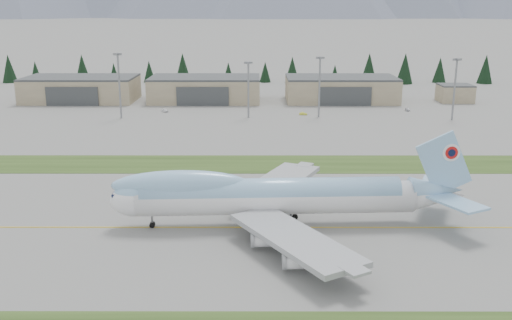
{
  "coord_description": "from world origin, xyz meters",
  "views": [
    {
      "loc": [
        7.86,
        -101.4,
        40.79
      ],
      "look_at": [
        7.66,
        19.7,
        8.0
      ],
      "focal_mm": 40.0,
      "sensor_mm": 36.0,
      "label": 1
    }
  ],
  "objects_px": {
    "boeing_747_freighter": "(272,195)",
    "hangar_left": "(81,89)",
    "hangar_center": "(205,89)",
    "service_vehicle_b": "(303,115)",
    "service_vehicle_a": "(165,112)",
    "hangar_right": "(341,89)",
    "service_vehicle_c": "(407,111)"
  },
  "relations": [
    {
      "from": "boeing_747_freighter",
      "to": "hangar_left",
      "type": "relative_size",
      "value": 1.45
    },
    {
      "from": "hangar_center",
      "to": "service_vehicle_b",
      "type": "xyz_separation_m",
      "value": [
        40.79,
        -33.76,
        -5.39
      ]
    },
    {
      "from": "hangar_left",
      "to": "hangar_center",
      "type": "height_order",
      "value": "same"
    },
    {
      "from": "boeing_747_freighter",
      "to": "hangar_center",
      "type": "relative_size",
      "value": 1.45
    },
    {
      "from": "hangar_left",
      "to": "service_vehicle_a",
      "type": "xyz_separation_m",
      "value": [
        41.2,
        -27.43,
        -5.39
      ]
    },
    {
      "from": "boeing_747_freighter",
      "to": "hangar_right",
      "type": "xyz_separation_m",
      "value": [
        34.29,
        148.71,
        -0.66
      ]
    },
    {
      "from": "service_vehicle_a",
      "to": "hangar_center",
      "type": "bearing_deg",
      "value": 31.1
    },
    {
      "from": "boeing_747_freighter",
      "to": "service_vehicle_b",
      "type": "bearing_deg",
      "value": 79.83
    },
    {
      "from": "service_vehicle_a",
      "to": "service_vehicle_c",
      "type": "distance_m",
      "value": 97.36
    },
    {
      "from": "boeing_747_freighter",
      "to": "service_vehicle_b",
      "type": "relative_size",
      "value": 22.05
    },
    {
      "from": "hangar_left",
      "to": "hangar_center",
      "type": "xyz_separation_m",
      "value": [
        55.0,
        0.0,
        0.0
      ]
    },
    {
      "from": "service_vehicle_a",
      "to": "hangar_right",
      "type": "bearing_deg",
      "value": -11.8
    },
    {
      "from": "service_vehicle_a",
      "to": "service_vehicle_b",
      "type": "distance_m",
      "value": 54.97
    },
    {
      "from": "hangar_right",
      "to": "service_vehicle_a",
      "type": "distance_m",
      "value": 78.92
    },
    {
      "from": "boeing_747_freighter",
      "to": "service_vehicle_c",
      "type": "xyz_separation_m",
      "value": [
        57.81,
        123.92,
        -6.05
      ]
    },
    {
      "from": "hangar_right",
      "to": "service_vehicle_c",
      "type": "distance_m",
      "value": 34.59
    },
    {
      "from": "hangar_left",
      "to": "hangar_center",
      "type": "relative_size",
      "value": 1.0
    },
    {
      "from": "boeing_747_freighter",
      "to": "hangar_right",
      "type": "relative_size",
      "value": 1.45
    },
    {
      "from": "hangar_left",
      "to": "service_vehicle_c",
      "type": "xyz_separation_m",
      "value": [
        138.52,
        -24.79,
        -5.39
      ]
    },
    {
      "from": "service_vehicle_b",
      "to": "service_vehicle_c",
      "type": "height_order",
      "value": "service_vehicle_c"
    },
    {
      "from": "boeing_747_freighter",
      "to": "hangar_center",
      "type": "distance_m",
      "value": 150.92
    },
    {
      "from": "boeing_747_freighter",
      "to": "service_vehicle_a",
      "type": "distance_m",
      "value": 127.7
    },
    {
      "from": "hangar_left",
      "to": "service_vehicle_c",
      "type": "distance_m",
      "value": 140.82
    },
    {
      "from": "hangar_left",
      "to": "hangar_right",
      "type": "bearing_deg",
      "value": 0.0
    },
    {
      "from": "boeing_747_freighter",
      "to": "service_vehicle_c",
      "type": "height_order",
      "value": "boeing_747_freighter"
    },
    {
      "from": "boeing_747_freighter",
      "to": "service_vehicle_c",
      "type": "relative_size",
      "value": 19.03
    },
    {
      "from": "service_vehicle_b",
      "to": "service_vehicle_c",
      "type": "distance_m",
      "value": 43.65
    },
    {
      "from": "boeing_747_freighter",
      "to": "service_vehicle_c",
      "type": "distance_m",
      "value": 136.87
    },
    {
      "from": "hangar_left",
      "to": "service_vehicle_a",
      "type": "height_order",
      "value": "hangar_left"
    },
    {
      "from": "hangar_center",
      "to": "service_vehicle_a",
      "type": "xyz_separation_m",
      "value": [
        -13.8,
        -27.43,
        -5.39
      ]
    },
    {
      "from": "service_vehicle_a",
      "to": "service_vehicle_c",
      "type": "height_order",
      "value": "service_vehicle_a"
    },
    {
      "from": "service_vehicle_c",
      "to": "hangar_left",
      "type": "bearing_deg",
      "value": 173.39
    }
  ]
}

